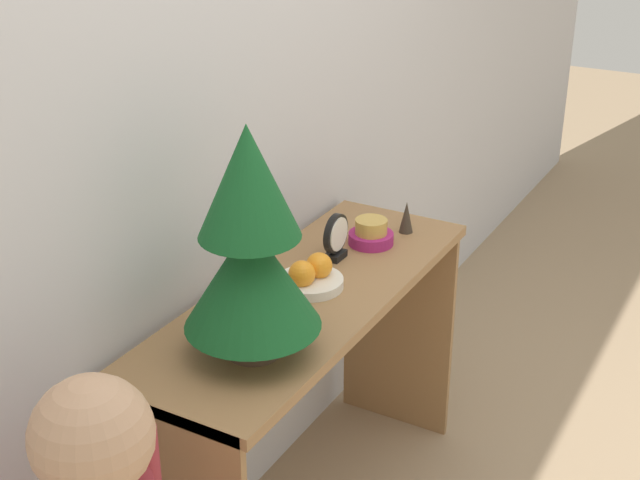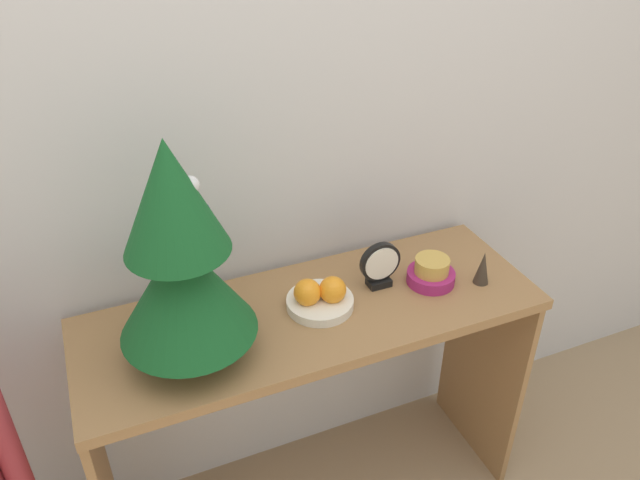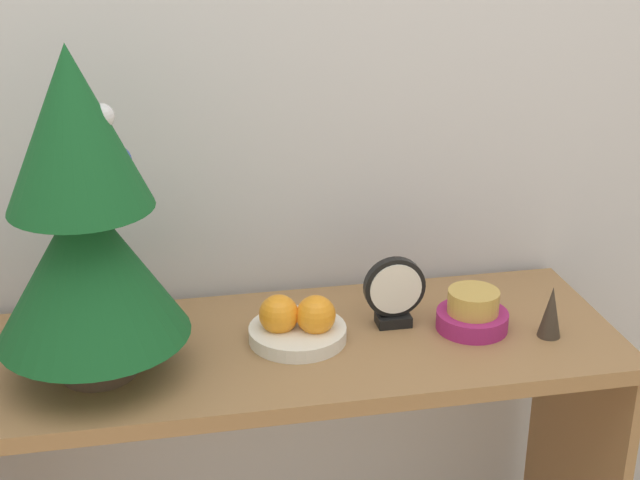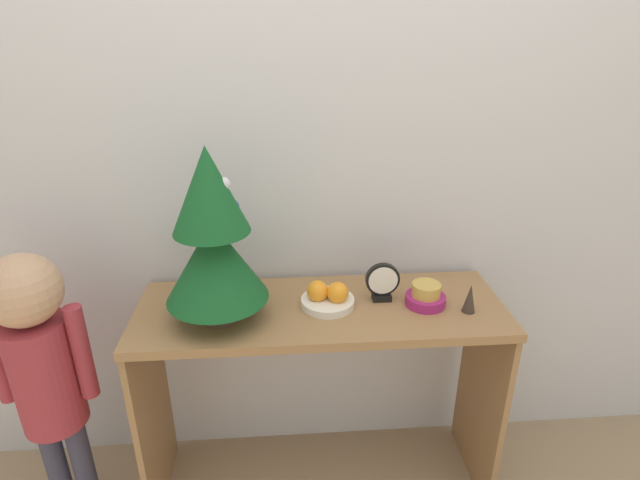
{
  "view_description": "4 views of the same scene",
  "coord_description": "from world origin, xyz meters",
  "px_view_note": "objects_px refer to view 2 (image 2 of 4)",
  "views": [
    {
      "loc": [
        -1.77,
        -0.82,
        1.86
      ],
      "look_at": [
        0.05,
        0.2,
        0.9
      ],
      "focal_mm": 50.0,
      "sensor_mm": 36.0,
      "label": 1
    },
    {
      "loc": [
        -0.47,
        -0.96,
        1.79
      ],
      "look_at": [
        0.03,
        0.23,
        0.97
      ],
      "focal_mm": 35.0,
      "sensor_mm": 36.0,
      "label": 2
    },
    {
      "loc": [
        -0.21,
        -1.17,
        1.54
      ],
      "look_at": [
        0.07,
        0.24,
        0.95
      ],
      "focal_mm": 50.0,
      "sensor_mm": 36.0,
      "label": 3
    },
    {
      "loc": [
        -0.11,
        -1.19,
        1.62
      ],
      "look_at": [
        0.0,
        0.25,
        0.99
      ],
      "focal_mm": 28.0,
      "sensor_mm": 36.0,
      "label": 4
    }
  ],
  "objects_px": {
    "mini_tree": "(180,258)",
    "figurine": "(483,268)",
    "desk_clock": "(380,265)",
    "fruit_bowl": "(320,297)",
    "singing_bowl": "(431,273)"
  },
  "relations": [
    {
      "from": "mini_tree",
      "to": "figurine",
      "type": "bearing_deg",
      "value": -1.76
    },
    {
      "from": "figurine",
      "to": "desk_clock",
      "type": "bearing_deg",
      "value": 160.16
    },
    {
      "from": "mini_tree",
      "to": "figurine",
      "type": "height_order",
      "value": "mini_tree"
    },
    {
      "from": "fruit_bowl",
      "to": "desk_clock",
      "type": "height_order",
      "value": "desk_clock"
    },
    {
      "from": "fruit_bowl",
      "to": "singing_bowl",
      "type": "relative_size",
      "value": 1.33
    },
    {
      "from": "fruit_bowl",
      "to": "singing_bowl",
      "type": "distance_m",
      "value": 0.32
    },
    {
      "from": "mini_tree",
      "to": "figurine",
      "type": "distance_m",
      "value": 0.82
    },
    {
      "from": "fruit_bowl",
      "to": "desk_clock",
      "type": "relative_size",
      "value": 1.31
    },
    {
      "from": "singing_bowl",
      "to": "figurine",
      "type": "relative_size",
      "value": 1.35
    },
    {
      "from": "fruit_bowl",
      "to": "figurine",
      "type": "distance_m",
      "value": 0.45
    },
    {
      "from": "singing_bowl",
      "to": "figurine",
      "type": "bearing_deg",
      "value": -23.11
    },
    {
      "from": "fruit_bowl",
      "to": "figurine",
      "type": "height_order",
      "value": "figurine"
    },
    {
      "from": "singing_bowl",
      "to": "figurine",
      "type": "height_order",
      "value": "figurine"
    },
    {
      "from": "mini_tree",
      "to": "singing_bowl",
      "type": "relative_size",
      "value": 4.17
    },
    {
      "from": "mini_tree",
      "to": "fruit_bowl",
      "type": "distance_m",
      "value": 0.42
    }
  ]
}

